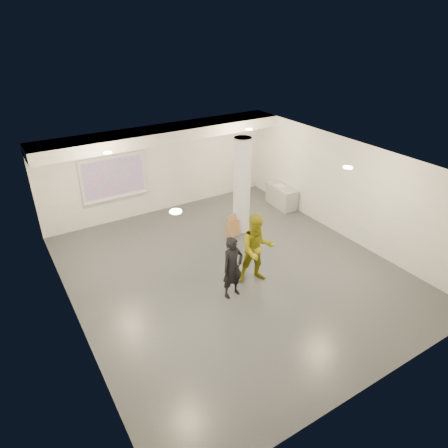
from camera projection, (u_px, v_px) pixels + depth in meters
floor at (232, 271)px, 10.73m from camera, size 8.00×9.00×0.01m
ceiling at (233, 165)px, 9.32m from camera, size 8.00×9.00×0.01m
wall_back at (160, 169)px, 13.41m from camera, size 8.00×0.01×3.00m
wall_front at (378, 328)px, 6.65m from camera, size 8.00×0.01×3.00m
wall_left at (68, 269)px, 8.17m from camera, size 0.01×9.00×3.00m
wall_right at (345, 189)px, 11.88m from camera, size 0.01×9.00×3.00m
soffit_band at (164, 134)px, 12.38m from camera, size 8.00×1.10×0.36m
downlight_nw at (108, 153)px, 10.19m from camera, size 0.22×0.22×0.02m
downlight_ne at (249, 129)px, 12.23m from camera, size 0.22×0.22×0.02m
downlight_sw at (176, 211)px, 7.19m from camera, size 0.22×0.22×0.02m
downlight_se at (348, 167)px, 9.23m from camera, size 0.22×0.22×0.02m
column at (242, 186)px, 12.08m from camera, size 0.52×0.52×3.00m
projection_screen at (114, 178)px, 12.62m from camera, size 2.10×0.13×1.42m
credenza at (282, 196)px, 14.18m from camera, size 0.63×1.31×0.74m
papers_stack at (280, 186)px, 14.03m from camera, size 0.31×0.38×0.02m
cardboard_back at (235, 224)px, 12.40m from camera, size 0.66×0.40×0.67m
cardboard_front at (233, 229)px, 12.29m from camera, size 0.46×0.17×0.50m
woman at (233, 268)px, 9.46m from camera, size 0.62×0.44×1.60m
man at (257, 249)px, 9.96m from camera, size 1.08×0.95×1.86m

